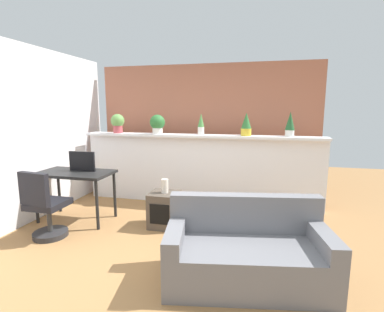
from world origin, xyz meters
name	(u,v)px	position (x,y,z in m)	size (l,w,h in m)	color
ground_plane	(163,259)	(0.00, 0.00, 0.00)	(12.00, 12.00, 0.00)	#9E7042
divider_wall	(199,171)	(0.00, 2.00, 0.60)	(4.16, 0.16, 1.19)	white
plant_shelf	(199,136)	(0.00, 1.96, 1.21)	(4.16, 0.32, 0.04)	white
brick_wall_behind	(206,131)	(0.00, 2.60, 1.25)	(4.16, 0.10, 2.50)	#AD664C
side_wall_left	(10,137)	(-2.33, 0.40, 1.30)	(0.12, 4.40, 2.60)	white
potted_plant_0	(118,122)	(-1.52, 1.95, 1.43)	(0.24, 0.24, 0.35)	#B7474C
potted_plant_1	(157,124)	(-0.75, 1.94, 1.42)	(0.27, 0.27, 0.34)	silver
potted_plant_2	(201,124)	(0.02, 2.00, 1.42)	(0.11, 0.11, 0.36)	silver
potted_plant_3	(246,124)	(0.79, 1.97, 1.42)	(0.17, 0.17, 0.38)	gold
potted_plant_4	(290,124)	(1.48, 2.00, 1.44)	(0.15, 0.15, 0.40)	silver
desk	(75,177)	(-1.65, 0.80, 0.67)	(1.10, 0.60, 0.75)	black
tv_monitor	(82,161)	(-1.57, 0.88, 0.90)	(0.41, 0.04, 0.30)	black
office_chair	(45,210)	(-1.65, 0.15, 0.39)	(0.47, 0.47, 0.91)	#262628
side_cube_shelf	(164,210)	(-0.28, 0.87, 0.25)	(0.40, 0.41, 0.50)	#4C4238
vase_on_shelf	(165,186)	(-0.27, 0.89, 0.60)	(0.10, 0.10, 0.20)	silver
couch	(247,253)	(0.94, -0.18, 0.28)	(1.67, 1.01, 0.80)	slate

